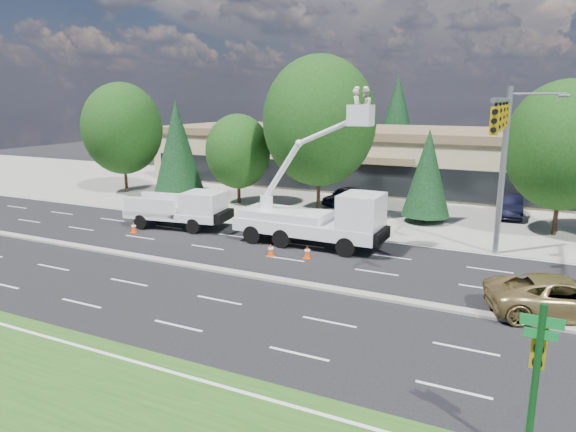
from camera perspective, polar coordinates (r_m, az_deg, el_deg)
The scene contains 24 objects.
ground at distance 24.80m, azimuth -3.57°, elevation -6.81°, with size 140.00×140.00×0.00m, color black.
concrete_apron at distance 42.75m, azimuth 9.66°, elevation 1.46°, with size 140.00×22.00×0.01m, color gray.
grass_verge at distance 16.00m, azimuth -28.63°, elevation -20.31°, with size 140.00×10.00×0.01m, color #204B15.
road_median at distance 24.78m, azimuth -3.57°, elevation -6.68°, with size 120.00×0.55×0.12m, color gray.
strip_mall at distance 51.88m, azimuth 12.91°, elevation 6.47°, with size 50.40×15.40×5.50m.
tree_front_a at distance 48.75m, azimuth -17.92°, elevation 9.22°, with size 7.07×7.07×9.81m.
tree_front_b at distance 44.94m, azimuth -12.19°, elevation 7.62°, with size 4.20×4.20×8.28m.
tree_front_c at distance 41.56m, azimuth -5.57°, elevation 7.14°, with size 5.20×5.20×7.22m.
tree_front_d at distance 38.21m, azimuth 3.50°, elevation 10.47°, with size 8.30×8.30×11.52m.
tree_front_e at distance 36.24m, azimuth 15.25°, elevation 4.66°, with size 3.26×3.26×6.42m.
tree_front_f at distance 35.45m, azimuth 28.33°, elevation 6.89°, with size 6.88×6.88×9.54m.
tree_back_a at distance 69.06m, azimuth 0.46°, elevation 9.63°, with size 4.17×4.17×8.22m.
tree_back_b at distance 64.25m, azimuth 12.01°, elevation 10.56°, with size 5.71×5.71×11.25m.
tree_back_c at distance 62.46m, azimuth 24.61°, elevation 8.03°, with size 4.07×4.07×8.02m.
signal_mast at distance 27.49m, azimuth 22.78°, elevation 7.11°, with size 2.76×10.16×9.00m.
street_sign_pole at distance 13.30m, azimuth 25.90°, elevation -14.89°, with size 0.90×0.44×4.00m.
utility_pickup at distance 34.39m, azimuth -11.65°, elevation 0.34°, with size 6.81×3.28×2.51m.
bucket_truck at distance 29.27m, azimuth 3.76°, elevation 0.26°, with size 8.97×2.91×8.99m.
traffic_cone_a at distance 34.20m, azimuth -16.77°, elevation -1.21°, with size 0.40×0.40×0.70m.
traffic_cone_b at distance 27.93m, azimuth -1.92°, elevation -3.79°, with size 0.40×0.40×0.70m.
traffic_cone_c at distance 27.56m, azimuth 2.16°, elevation -4.01°, with size 0.40×0.40×0.70m.
minivan at distance 22.92m, azimuth 28.27°, elevation -7.96°, with size 2.65×5.75×1.60m, color #9C844B.
parked_car_west at distance 41.50m, azimuth 6.33°, elevation 2.24°, with size 1.72×4.28×1.46m, color black.
parked_car_east at distance 40.49m, azimuth 23.38°, elevation 1.08°, with size 1.70×4.86×1.60m, color black.
Camera 1 is at (11.52, -20.31, 8.36)m, focal length 32.00 mm.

